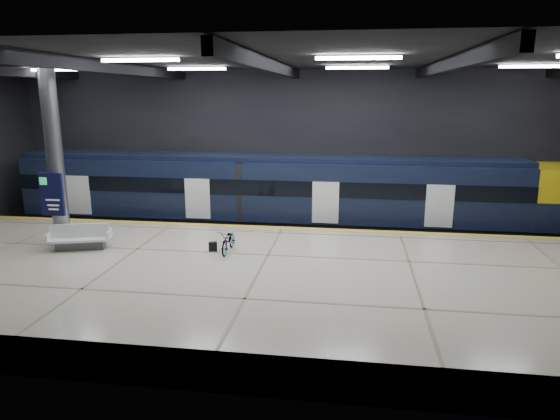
# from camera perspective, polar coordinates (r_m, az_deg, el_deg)

# --- Properties ---
(ground) EXTENTS (30.00, 30.00, 0.00)m
(ground) POSITION_cam_1_polar(r_m,az_deg,el_deg) (19.50, -0.87, -7.30)
(ground) COLOR black
(ground) RESTS_ON ground
(room_shell) EXTENTS (30.10, 16.10, 8.05)m
(room_shell) POSITION_cam_1_polar(r_m,az_deg,el_deg) (18.30, -0.94, 9.72)
(room_shell) COLOR black
(room_shell) RESTS_ON ground
(platform) EXTENTS (30.00, 11.00, 1.10)m
(platform) POSITION_cam_1_polar(r_m,az_deg,el_deg) (17.01, -2.23, -8.48)
(platform) COLOR beige
(platform) RESTS_ON ground
(safety_strip) EXTENTS (30.00, 0.40, 0.01)m
(safety_strip) POSITION_cam_1_polar(r_m,az_deg,el_deg) (21.75, 0.27, -2.05)
(safety_strip) COLOR gold
(safety_strip) RESTS_ON platform
(rails) EXTENTS (30.00, 1.52, 0.16)m
(rails) POSITION_cam_1_polar(r_m,az_deg,el_deg) (24.65, 1.16, -2.69)
(rails) COLOR gray
(rails) RESTS_ON ground
(train) EXTENTS (29.40, 2.84, 3.79)m
(train) POSITION_cam_1_polar(r_m,az_deg,el_deg) (24.12, 2.55, 1.78)
(train) COLOR black
(train) RESTS_ON ground
(bench) EXTENTS (2.38, 1.52, 0.97)m
(bench) POSITION_cam_1_polar(r_m,az_deg,el_deg) (20.24, -21.84, -3.21)
(bench) COLOR #595B60
(bench) RESTS_ON platform
(bicycle) EXTENTS (0.58, 1.65, 0.87)m
(bicycle) POSITION_cam_1_polar(r_m,az_deg,el_deg) (18.51, -5.92, -3.50)
(bicycle) COLOR #99999E
(bicycle) RESTS_ON platform
(pannier_bag) EXTENTS (0.34, 0.27, 0.35)m
(pannier_bag) POSITION_cam_1_polar(r_m,az_deg,el_deg) (18.74, -7.68, -4.17)
(pannier_bag) COLOR black
(pannier_bag) RESTS_ON platform
(info_column) EXTENTS (0.90, 0.78, 6.90)m
(info_column) POSITION_cam_1_polar(r_m,az_deg,el_deg) (20.35, -24.37, 5.35)
(info_column) COLOR #9EA0A5
(info_column) RESTS_ON platform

